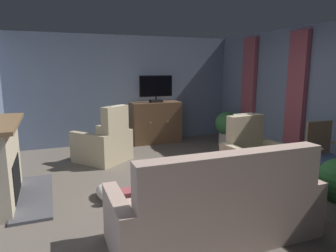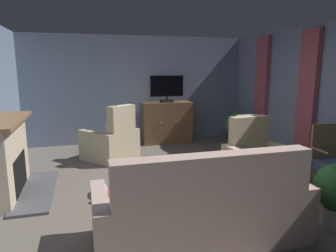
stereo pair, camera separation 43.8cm
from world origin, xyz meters
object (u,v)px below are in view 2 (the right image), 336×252
Objects in this scene: fireplace at (7,160)px; television at (167,88)px; armchair_angled_to_table at (112,143)px; sofa_floral at (204,213)px; armchair_facing_sofa at (258,164)px; side_chair_tucked_against_wall at (330,158)px; coffee_table at (170,174)px; folded_newspaper at (164,173)px; tv_cabinet at (166,123)px; potted_plant_on_hearth_side at (238,127)px; tv_remote at (159,170)px; cat at (101,190)px.

television reaches higher than fireplace.
television is at bearing 35.98° from armchair_angled_to_table.
armchair_facing_sofa is (1.46, 1.31, -0.01)m from sofa_floral.
television is at bearing 112.36° from side_chair_tucked_against_wall.
coffee_table is at bearing -18.42° from fireplace.
folded_newspaper is 0.24× the size of armchair_angled_to_table.
armchair_angled_to_table is (-2.10, 2.00, 0.01)m from armchair_facing_sofa.
fireplace is 1.81× the size of coffee_table.
folded_newspaper is at bearing -105.90° from tv_cabinet.
fireplace reaches higher than tv_cabinet.
potted_plant_on_hearth_side is (0.00, 2.78, -0.07)m from side_chair_tucked_against_wall.
sofa_floral is at bearing -161.70° from side_chair_tucked_against_wall.
fireplace reaches higher than sofa_floral.
sofa_floral reaches higher than tv_cabinet.
potted_plant_on_hearth_side reaches higher than tv_remote.
side_chair_tucked_against_wall is (0.83, -0.55, 0.20)m from armchair_facing_sofa.
tv_remote is at bearing 168.89° from side_chair_tucked_against_wall.
sofa_floral is at bearing -57.15° from cat.
tv_remote is at bearing 158.27° from coffee_table.
folded_newspaper is at bearing 96.78° from sofa_floral.
fireplace is 4.69m from side_chair_tucked_against_wall.
coffee_table is at bearing -134.62° from potted_plant_on_hearth_side.
side_chair_tucked_against_wall is (1.48, -3.66, 0.05)m from tv_cabinet.
television reaches higher than potted_plant_on_hearth_side.
side_chair_tucked_against_wall is at bearing -10.45° from coffee_table.
tv_remote is 0.11m from folded_newspaper.
armchair_angled_to_table reaches higher than sofa_floral.
fireplace is at bearing 0.59° from tv_remote.
armchair_angled_to_table is at bearing -144.02° from television.
cat is at bearing -100.27° from armchair_angled_to_table.
coffee_table is 1.02m from cat.
potted_plant_on_hearth_side is (2.42, 2.41, 0.06)m from folded_newspaper.
cat is at bearing 167.06° from side_chair_tucked_against_wall.
cat is at bearing 135.81° from folded_newspaper.
sofa_floral is 2.41m from side_chair_tucked_against_wall.
tv_cabinet is 3.18m from armchair_facing_sofa.
tv_cabinet is 4.49m from sofa_floral.
armchair_angled_to_table is (-0.47, 2.07, -0.08)m from tv_remote.
potted_plant_on_hearth_side is 3.86m from cat.
side_chair_tucked_against_wall is (1.48, -3.60, -0.81)m from television.
coffee_table is 1.50m from armchair_facing_sofa.
sofa_floral is at bearing 116.62° from tv_remote.
cat is at bearing -121.81° from television.
folded_newspaper is at bearing -76.87° from armchair_angled_to_table.
armchair_angled_to_table is at bearing -58.36° from tv_remote.
armchair_facing_sofa reaches higher than side_chair_tucked_against_wall.
armchair_facing_sofa is (1.63, 0.07, -0.08)m from tv_remote.
armchair_angled_to_table is at bearing 105.96° from coffee_table.
sofa_floral is at bearing -40.46° from fireplace.
folded_newspaper is at bearing 127.16° from tv_remote.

